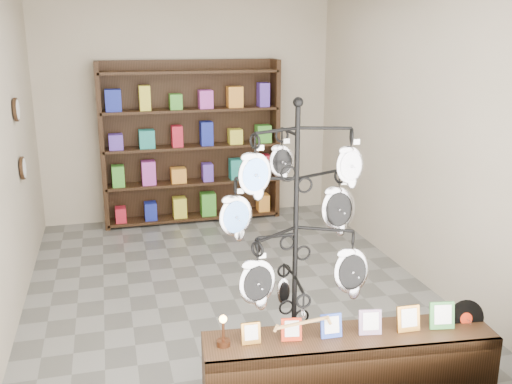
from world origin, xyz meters
TOP-DOWN VIEW (x-y plane):
  - ground at (0.00, 0.00)m, footprint 5.00×5.00m
  - room_envelope at (0.00, 0.00)m, footprint 5.00×5.00m
  - display_tree at (0.11, -1.79)m, footprint 1.10×0.94m
  - front_shelf at (0.44, -2.06)m, footprint 2.09×0.64m
  - back_shelving at (0.00, 2.30)m, footprint 2.42×0.36m
  - wall_clocks at (-1.97, 0.80)m, footprint 0.03×0.24m

SIDE VIEW (x-z plane):
  - ground at x=0.00m, z-range 0.00..0.00m
  - front_shelf at x=0.44m, z-range -0.11..0.62m
  - back_shelving at x=0.00m, z-range -0.07..2.13m
  - display_tree at x=0.11m, z-range 0.17..2.30m
  - wall_clocks at x=-1.97m, z-range 1.08..1.92m
  - room_envelope at x=0.00m, z-range -0.65..4.35m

